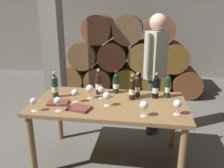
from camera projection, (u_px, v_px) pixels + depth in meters
The scene contains 23 objects.
ground_plane at pixel (110, 160), 2.73m from camera, with size 14.00×14.00×0.00m, color #66635E.
cellar_back_wall at pixel (133, 25), 6.27m from camera, with size 10.00×0.24×2.80m, color gray.
barrel_stack at pixel (128, 59), 4.96m from camera, with size 3.12×0.90×1.69m.
stone_pillar at pixel (53, 37), 4.04m from camera, with size 0.32×0.32×2.60m, color gray.
dining_table at pixel (109, 109), 2.53m from camera, with size 1.70×0.90×0.76m.
wine_bottle_0 at pixel (168, 87), 2.61m from camera, with size 0.07×0.07×0.31m.
wine_bottle_1 at pixel (137, 86), 2.63m from camera, with size 0.07×0.07×0.29m.
wine_bottle_2 at pixel (116, 83), 2.76m from camera, with size 0.07×0.07×0.29m.
wine_bottle_3 at pixel (55, 86), 2.61m from camera, with size 0.07×0.07×0.31m.
wine_bottle_4 at pixel (156, 87), 2.59m from camera, with size 0.07×0.07×0.30m.
wine_bottle_5 at pixel (132, 89), 2.54m from camera, with size 0.07×0.07×0.30m.
wine_bottle_6 at pixel (98, 83), 2.72m from camera, with size 0.07×0.07×0.31m.
wine_glass_0 at pixel (75, 93), 2.47m from camera, with size 0.08×0.08×0.15m.
wine_glass_1 at pixel (107, 96), 2.37m from camera, with size 0.08×0.08×0.16m.
wine_glass_2 at pixel (101, 90), 2.58m from camera, with size 0.07×0.07×0.15m.
wine_glass_3 at pixel (58, 101), 2.23m from camera, with size 0.08×0.08×0.15m.
wine_glass_4 at pixel (90, 89), 2.58m from camera, with size 0.09×0.09×0.16m.
wine_glass_5 at pixel (144, 106), 2.12m from camera, with size 0.08×0.08×0.16m.
wine_glass_6 at pixel (177, 104), 2.16m from camera, with size 0.08×0.08×0.15m.
wine_glass_7 at pixel (33, 102), 2.24m from camera, with size 0.07×0.07×0.14m.
tasting_notebook at pixel (80, 108), 2.30m from camera, with size 0.22×0.16×0.03m, color brown.
leather_ledger at pixel (58, 103), 2.45m from camera, with size 0.22×0.16×0.03m, color brown.
sommelier_presenting at pixel (156, 65), 3.05m from camera, with size 0.33×0.42×1.72m.
Camera 1 is at (0.38, -2.30, 1.70)m, focal length 35.75 mm.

